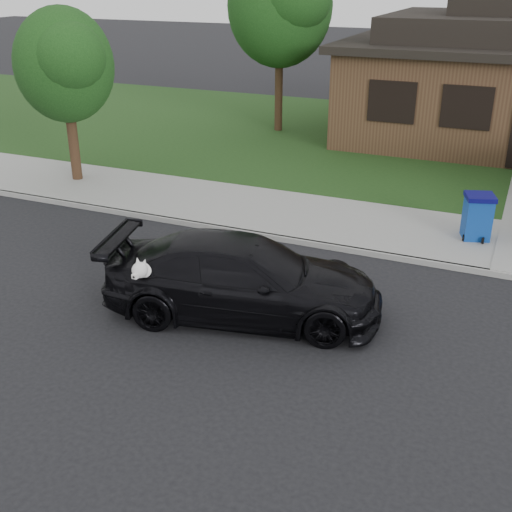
% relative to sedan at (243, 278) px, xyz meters
% --- Properties ---
extents(ground, '(120.00, 120.00, 0.00)m').
position_rel_sedan_xyz_m(ground, '(0.08, -0.17, -0.69)').
color(ground, black).
rests_on(ground, ground).
extents(sidewalk, '(60.00, 3.00, 0.12)m').
position_rel_sedan_xyz_m(sidewalk, '(0.08, 4.83, -0.63)').
color(sidewalk, gray).
rests_on(sidewalk, ground).
extents(curb, '(60.00, 0.12, 0.12)m').
position_rel_sedan_xyz_m(curb, '(0.08, 3.33, -0.63)').
color(curb, gray).
rests_on(curb, ground).
extents(lawn, '(60.00, 13.00, 0.13)m').
position_rel_sedan_xyz_m(lawn, '(0.08, 12.83, -0.63)').
color(lawn, '#193814').
rests_on(lawn, ground).
extents(sedan, '(5.06, 2.93, 1.38)m').
position_rel_sedan_xyz_m(sedan, '(0.00, 0.00, 0.00)').
color(sedan, black).
rests_on(sedan, ground).
extents(recycling_bin, '(0.75, 0.75, 0.99)m').
position_rel_sedan_xyz_m(recycling_bin, '(3.35, 4.93, -0.07)').
color(recycling_bin, navy).
rests_on(recycling_bin, sidewalk).
extents(tree_0, '(3.78, 3.60, 6.34)m').
position_rel_sedan_xyz_m(tree_0, '(-4.26, 12.71, 3.79)').
color(tree_0, '#332114').
rests_on(tree_0, ground).
extents(tree_2, '(2.73, 2.60, 4.59)m').
position_rel_sedan_xyz_m(tree_2, '(-7.31, 4.94, 2.58)').
color(tree_2, '#332114').
rests_on(tree_2, ground).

